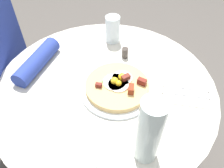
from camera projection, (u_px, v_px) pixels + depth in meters
ground_plane at (108, 163)px, 1.45m from camera, size 6.00×6.00×0.00m
dining_table at (107, 110)px, 1.04m from camera, size 0.88×0.88×0.72m
person_seated at (4, 84)px, 1.22m from camera, size 0.43×0.48×1.14m
pizza_plate at (118, 89)px, 0.90m from camera, size 0.29×0.29×0.01m
breakfast_pizza at (119, 85)px, 0.88m from camera, size 0.25×0.25×0.05m
bread_plate at (74, 156)px, 0.71m from camera, size 0.17×0.17×0.01m
napkin at (187, 92)px, 0.89m from camera, size 0.18×0.20×0.00m
fork at (187, 94)px, 0.88m from camera, size 0.05×0.18×0.00m
knife at (187, 88)px, 0.90m from camera, size 0.05×0.18×0.00m
water_glass at (114, 29)px, 1.08m from camera, size 0.07×0.07×0.13m
water_bottle at (151, 132)px, 0.63m from camera, size 0.07×0.07×0.25m
pepper_shaker at (126, 53)px, 1.02m from camera, size 0.03×0.03×0.05m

